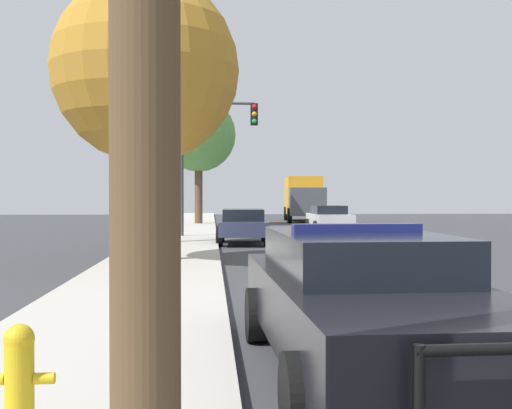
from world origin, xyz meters
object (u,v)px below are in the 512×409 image
at_px(box_truck, 304,197).
at_px(tree_sidewalk_far, 199,135).
at_px(police_car, 362,299).
at_px(car_background_midblock, 243,225).
at_px(fire_hydrant, 19,375).
at_px(tree_sidewalk_near, 146,70).
at_px(car_background_oncoming, 329,219).
at_px(tree_sidewalk_mid, 166,96).
at_px(traffic_light, 211,141).

xyz_separation_m(box_truck, tree_sidewalk_far, (-7.17, -5.80, 3.73)).
bearing_deg(police_car, car_background_midblock, -90.56).
distance_m(fire_hydrant, tree_sidewalk_near, 12.76).
height_order(police_car, box_truck, box_truck).
height_order(car_background_oncoming, tree_sidewalk_mid, tree_sidewalk_mid).
distance_m(fire_hydrant, car_background_midblock, 19.23).
distance_m(box_truck, tree_sidewalk_far, 9.95).
distance_m(police_car, box_truck, 38.33).
xyz_separation_m(traffic_light, box_truck, (6.44, 17.68, -2.36)).
relative_size(car_background_oncoming, tree_sidewalk_far, 0.52).
relative_size(car_background_oncoming, box_truck, 0.50).
relative_size(car_background_oncoming, tree_sidewalk_mid, 0.55).
bearing_deg(car_background_oncoming, tree_sidewalk_near, 61.74).
xyz_separation_m(police_car, traffic_light, (-1.51, 20.32, 3.28)).
distance_m(police_car, tree_sidewalk_mid, 17.72).
height_order(fire_hydrant, car_background_midblock, car_background_midblock).
height_order(car_background_midblock, tree_sidewalk_mid, tree_sidewalk_mid).
xyz_separation_m(box_truck, tree_sidewalk_mid, (-8.04, -21.16, 3.65)).
relative_size(traffic_light, tree_sidewalk_mid, 0.79).
bearing_deg(tree_sidewalk_near, tree_sidewalk_mid, 89.60).
height_order(box_truck, tree_sidewalk_far, tree_sidewalk_far).
relative_size(car_background_midblock, tree_sidewalk_far, 0.53).
height_order(tree_sidewalk_far, tree_sidewalk_mid, tree_sidewalk_far).
height_order(fire_hydrant, tree_sidewalk_near, tree_sidewalk_near).
height_order(traffic_light, box_truck, traffic_light).
distance_m(fire_hydrant, tree_sidewalk_far, 34.24).
distance_m(fire_hydrant, car_background_oncoming, 26.22).
xyz_separation_m(fire_hydrant, tree_sidewalk_near, (-0.33, 11.96, 4.44)).
bearing_deg(fire_hydrant, tree_sidewalk_far, 89.02).
bearing_deg(tree_sidewalk_far, police_car, -86.02).
xyz_separation_m(tree_sidewalk_far, tree_sidewalk_near, (-0.91, -21.93, -0.43)).
xyz_separation_m(fire_hydrant, box_truck, (7.75, 39.69, 1.14)).
relative_size(police_car, car_background_oncoming, 1.37).
xyz_separation_m(police_car, tree_sidewalk_mid, (-3.10, 16.84, 4.57)).
xyz_separation_m(tree_sidewalk_near, tree_sidewalk_mid, (0.05, 6.57, 0.35)).
bearing_deg(box_truck, tree_sidewalk_mid, 73.00).
relative_size(fire_hydrant, tree_sidewalk_far, 0.10).
height_order(traffic_light, car_background_midblock, traffic_light).
bearing_deg(traffic_light, tree_sidewalk_near, -99.27).
distance_m(fire_hydrant, box_truck, 40.46).
bearing_deg(tree_sidewalk_mid, traffic_light, 65.35).
height_order(traffic_light, tree_sidewalk_mid, tree_sidewalk_mid).
height_order(car_background_midblock, box_truck, box_truck).
distance_m(box_truck, tree_sidewalk_near, 29.07).
relative_size(traffic_light, car_background_oncoming, 1.44).
bearing_deg(traffic_light, car_background_midblock, -67.84).
distance_m(car_background_midblock, tree_sidewalk_near, 8.76).
xyz_separation_m(fire_hydrant, tree_sidewalk_mid, (-0.28, 18.53, 4.79)).
distance_m(box_truck, tree_sidewalk_mid, 22.92).
relative_size(fire_hydrant, traffic_light, 0.14).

